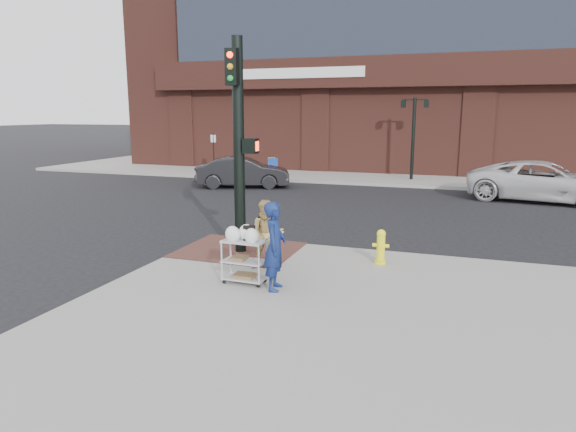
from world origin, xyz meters
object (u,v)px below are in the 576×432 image
at_px(sedan_dark, 243,172).
at_px(utility_cart, 244,257).
at_px(pedestrian_tan, 267,234).
at_px(woman_blue, 275,246).
at_px(traffic_signal_pole, 239,140).
at_px(lamp_post, 414,130).
at_px(fire_hydrant, 381,246).
at_px(minivan_white, 544,181).

relative_size(sedan_dark, utility_cart, 3.71).
bearing_deg(pedestrian_tan, woman_blue, -82.72).
distance_m(traffic_signal_pole, pedestrian_tan, 2.45).
relative_size(lamp_post, woman_blue, 2.36).
distance_m(traffic_signal_pole, woman_blue, 3.37).
height_order(lamp_post, woman_blue, lamp_post).
distance_m(utility_cart, fire_hydrant, 3.21).
height_order(pedestrian_tan, sedan_dark, pedestrian_tan).
distance_m(lamp_post, traffic_signal_pole, 15.43).
xyz_separation_m(woman_blue, pedestrian_tan, (-0.63, 1.21, -0.10)).
xyz_separation_m(minivan_white, utility_cart, (-6.96, -13.34, -0.11)).
relative_size(lamp_post, utility_cart, 3.43).
distance_m(pedestrian_tan, sedan_dark, 13.26).
height_order(lamp_post, sedan_dark, lamp_post).
bearing_deg(minivan_white, utility_cart, 161.82).
distance_m(woman_blue, minivan_white, 14.87).
bearing_deg(minivan_white, lamp_post, 63.45).
relative_size(sedan_dark, fire_hydrant, 5.56).
xyz_separation_m(lamp_post, woman_blue, (-0.76, -17.47, -1.62)).
distance_m(lamp_post, pedestrian_tan, 16.41).
height_order(minivan_white, fire_hydrant, minivan_white).
xyz_separation_m(traffic_signal_pole, utility_cart, (1.02, -2.10, -2.15)).
height_order(sedan_dark, minivan_white, minivan_white).
bearing_deg(pedestrian_tan, utility_cart, -113.85).
relative_size(sedan_dark, minivan_white, 0.76).
bearing_deg(sedan_dark, fire_hydrant, -162.40).
distance_m(sedan_dark, fire_hydrant, 13.47).
bearing_deg(utility_cart, traffic_signal_pole, 115.94).
bearing_deg(minivan_white, fire_hydrant, 166.78).
xyz_separation_m(utility_cart, fire_hydrant, (2.33, 2.21, -0.13)).
bearing_deg(woman_blue, utility_cart, 68.73).
bearing_deg(lamp_post, utility_cart, -94.81).
height_order(traffic_signal_pole, minivan_white, traffic_signal_pole).
relative_size(minivan_white, fire_hydrant, 7.30).
bearing_deg(utility_cart, fire_hydrant, 43.54).
distance_m(traffic_signal_pole, minivan_white, 13.94).
bearing_deg(woman_blue, fire_hydrant, -43.67).
bearing_deg(pedestrian_tan, fire_hydrant, 6.80).
bearing_deg(minivan_white, traffic_signal_pole, 154.01).
xyz_separation_m(sedan_dark, utility_cart, (5.80, -12.95, -0.03)).
height_order(traffic_signal_pole, woman_blue, traffic_signal_pole).
relative_size(woman_blue, pedestrian_tan, 1.13).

